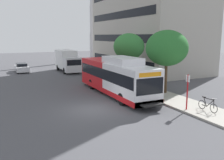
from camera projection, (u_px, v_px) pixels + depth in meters
ground_plane at (66, 89)px, 25.59m from camera, size 120.00×120.00×0.00m
sidewalk_curb at (134, 86)px, 26.78m from camera, size 3.00×56.00×0.14m
transit_bus at (115, 77)px, 22.91m from camera, size 2.58×12.25×3.65m
bus_stop_sign_pole at (187, 89)px, 17.77m from camera, size 0.10×0.36×2.60m
bicycle_parked at (208, 105)px, 17.60m from camera, size 0.52×1.76×1.02m
street_tree_near_stop at (167, 48)px, 22.59m from camera, size 3.90×3.90×5.88m
street_tree_mid_block at (129, 47)px, 29.43m from camera, size 3.72×3.72×5.64m
parked_car_far_lane at (22, 68)px, 37.51m from camera, size 1.80×4.50×1.33m
box_truck_background at (67, 60)px, 37.69m from camera, size 2.32×7.01×3.25m
lattice_comm_tower at (92, 21)px, 54.20m from camera, size 1.10×1.10×26.55m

